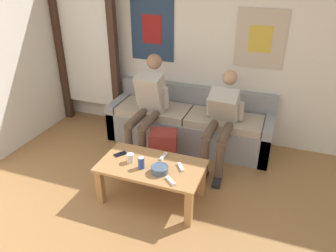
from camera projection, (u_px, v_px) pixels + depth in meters
wall_back at (178, 44)px, 4.43m from camera, size 10.00×0.07×2.55m
door_frame at (86, 45)px, 4.69m from camera, size 1.00×0.10×2.15m
couch at (190, 124)px, 4.51m from camera, size 2.21×0.68×0.74m
coffee_table at (151, 171)px, 3.40m from camera, size 1.08×0.59×0.43m
person_seated_adult at (148, 102)px, 4.19m from camera, size 0.47×0.94×1.24m
person_seated_teen at (222, 117)px, 3.94m from camera, size 0.47×1.02×1.10m
backpack at (163, 150)px, 3.99m from camera, size 0.38×0.35×0.48m
ceramic_bowl at (160, 169)px, 3.22m from camera, size 0.18×0.18×0.07m
pillar_candle at (130, 158)px, 3.39m from camera, size 0.08×0.08×0.11m
drink_can_blue at (141, 163)px, 3.28m from camera, size 0.07×0.07×0.12m
game_controller_near_left at (171, 181)px, 3.10m from camera, size 0.13×0.12×0.03m
game_controller_near_right at (181, 167)px, 3.30m from camera, size 0.11×0.14×0.03m
game_controller_far_center at (164, 156)px, 3.48m from camera, size 0.05×0.15×0.03m
cell_phone at (120, 154)px, 3.53m from camera, size 0.13×0.15×0.01m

